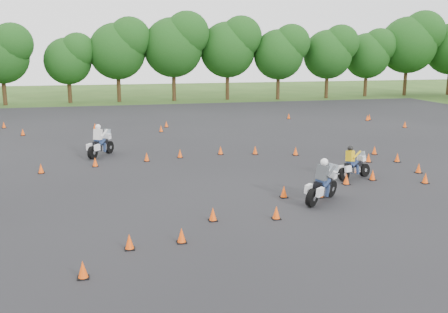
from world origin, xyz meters
TOP-DOWN VIEW (x-y plane):
  - ground at (0.00, 0.00)m, footprint 140.00×140.00m
  - asphalt_pad at (0.00, 6.00)m, footprint 62.00×62.00m
  - treeline at (3.36, 34.57)m, footprint 87.11×32.60m
  - traffic_cones at (-0.11, 5.59)m, footprint 36.78×33.30m
  - rider_grey at (3.01, 0.44)m, footprint 2.22×2.01m
  - rider_yellow at (5.98, 3.32)m, footprint 2.08×1.31m
  - rider_white at (-5.32, 11.11)m, footprint 1.86×2.36m

SIDE VIEW (x-z plane):
  - ground at x=0.00m, z-range 0.00..0.00m
  - asphalt_pad at x=0.00m, z-range 0.01..0.01m
  - traffic_cones at x=-0.11m, z-range 0.01..0.46m
  - rider_yellow at x=5.98m, z-range 0.00..1.54m
  - rider_grey at x=3.01m, z-range 0.00..1.78m
  - rider_white at x=-5.32m, z-range 0.00..1.81m
  - treeline at x=3.36m, z-range -0.83..10.18m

